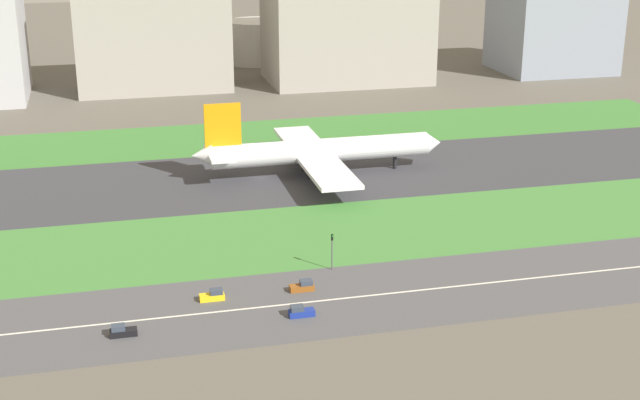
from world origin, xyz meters
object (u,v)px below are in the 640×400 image
at_px(traffic_light, 332,249).
at_px(fuel_tank_west, 183,44).
at_px(car_0, 122,331).
at_px(car_4, 213,296).
at_px(fuel_tank_centre, 257,42).
at_px(car_3, 300,312).
at_px(car_2, 303,286).
at_px(hangar_building, 152,28).
at_px(cargo_warehouse, 553,21).
at_px(airliner, 315,151).
at_px(office_tower, 347,11).

bearing_deg(traffic_light, fuel_tank_west, 91.54).
xyz_separation_m(car_0, fuel_tank_west, (34.14, 237.00, 7.88)).
height_order(car_4, fuel_tank_centre, fuel_tank_centre).
relative_size(car_3, car_4, 1.00).
distance_m(car_4, fuel_tank_centre, 232.27).
relative_size(car_2, hangar_building, 0.08).
distance_m(car_2, hangar_building, 183.76).
bearing_deg(cargo_warehouse, hangar_building, 180.00).
relative_size(car_2, cargo_warehouse, 0.10).
bearing_deg(traffic_light, car_2, -133.30).
height_order(airliner, car_2, airliner).
relative_size(car_3, office_tower, 0.07).
xyz_separation_m(traffic_light, fuel_tank_centre, (24.72, 219.01, 4.47)).
xyz_separation_m(airliner, car_4, (-35.12, -68.00, -5.31)).
height_order(car_2, traffic_light, traffic_light).
bearing_deg(office_tower, car_0, -115.33).
bearing_deg(car_0, fuel_tank_centre, -105.28).
bearing_deg(office_tower, car_2, -107.79).
bearing_deg(fuel_tank_west, hangar_building, -108.49).
bearing_deg(car_4, cargo_warehouse, 48.74).
xyz_separation_m(car_3, office_tower, (61.12, 192.00, 25.34)).
bearing_deg(car_4, car_3, -36.34).
relative_size(traffic_light, cargo_warehouse, 0.17).
height_order(car_2, car_0, same).
xyz_separation_m(car_0, office_tower, (90.87, 192.00, 25.34)).
relative_size(airliner, car_0, 14.77).
distance_m(airliner, traffic_light, 61.09).
distance_m(car_0, fuel_tank_centre, 245.80).
bearing_deg(office_tower, cargo_warehouse, 0.00).
distance_m(car_0, car_3, 29.75).
bearing_deg(car_0, airliner, -123.32).
relative_size(airliner, fuel_tank_centre, 2.53).
xyz_separation_m(traffic_light, cargo_warehouse, (135.83, 174.01, 15.40)).
height_order(traffic_light, fuel_tank_west, fuel_tank_west).
xyz_separation_m(airliner, car_2, (-18.81, -68.00, -5.31)).
bearing_deg(car_2, fuel_tank_west, 89.58).
bearing_deg(car_2, car_3, -105.20).
xyz_separation_m(airliner, traffic_light, (-11.27, -60.01, -1.94)).
bearing_deg(car_3, cargo_warehouse, -127.27).
xyz_separation_m(airliner, hangar_building, (-32.19, 114.00, 16.25)).
height_order(car_3, hangar_building, hangar_building).
xyz_separation_m(airliner, cargo_warehouse, (124.56, 114.00, 13.46)).
xyz_separation_m(airliner, office_tower, (39.59, 114.00, 20.03)).
bearing_deg(traffic_light, fuel_tank_centre, 83.56).
bearing_deg(car_3, hangar_building, -86.82).
relative_size(traffic_light, fuel_tank_centre, 0.28).
xyz_separation_m(car_4, fuel_tank_west, (17.98, 227.00, 7.88)).
xyz_separation_m(car_2, car_4, (-16.31, 0.00, 0.00)).
relative_size(car_0, cargo_warehouse, 0.10).
bearing_deg(fuel_tank_centre, traffic_light, -96.44).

